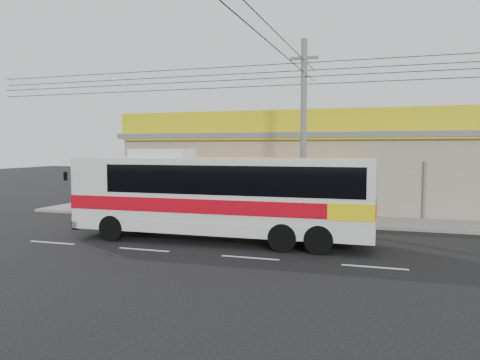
{
  "coord_description": "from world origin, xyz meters",
  "views": [
    {
      "loc": [
        4.43,
        -17.23,
        3.68
      ],
      "look_at": [
        -1.82,
        2.0,
        2.27
      ],
      "focal_mm": 35.0,
      "sensor_mm": 36.0,
      "label": 1
    }
  ],
  "objects_px": {
    "coach_bus": "(224,192)",
    "motorbike_dark": "(150,200)",
    "utility_pole": "(304,72)",
    "motorbike_red": "(157,205)"
  },
  "relations": [
    {
      "from": "coach_bus",
      "to": "utility_pole",
      "type": "distance_m",
      "value": 7.18
    },
    {
      "from": "coach_bus",
      "to": "motorbike_red",
      "type": "distance_m",
      "value": 7.54
    },
    {
      "from": "motorbike_red",
      "to": "utility_pole",
      "type": "xyz_separation_m",
      "value": [
        7.84,
        -0.5,
        6.43
      ]
    },
    {
      "from": "coach_bus",
      "to": "motorbike_dark",
      "type": "relative_size",
      "value": 7.08
    },
    {
      "from": "motorbike_red",
      "to": "motorbike_dark",
      "type": "bearing_deg",
      "value": 9.91
    },
    {
      "from": "coach_bus",
      "to": "motorbike_dark",
      "type": "bearing_deg",
      "value": 134.04
    },
    {
      "from": "coach_bus",
      "to": "motorbike_red",
      "type": "relative_size",
      "value": 5.94
    },
    {
      "from": "coach_bus",
      "to": "motorbike_red",
      "type": "xyz_separation_m",
      "value": [
        -5.55,
        4.94,
        -1.27
      ]
    },
    {
      "from": "coach_bus",
      "to": "utility_pole",
      "type": "xyz_separation_m",
      "value": [
        2.28,
        4.44,
        5.16
      ]
    },
    {
      "from": "utility_pole",
      "to": "coach_bus",
      "type": "bearing_deg",
      "value": -117.2
    }
  ]
}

